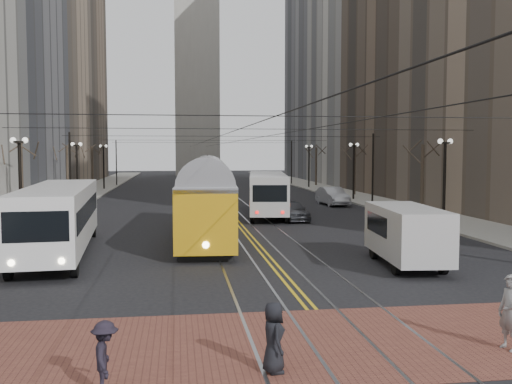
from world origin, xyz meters
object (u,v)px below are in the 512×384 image
object	(u,v)px
sedan_silver	(333,196)
pedestrian_d	(105,357)
pedestrian_b	(510,312)
clock_tower	(196,1)
sedan_grey	(292,210)
pedestrian_a	(274,337)
rear_bus	(267,195)
cargo_van	(406,237)
transit_bus	(59,220)
streetcar	(207,207)

from	to	relation	value
sedan_silver	pedestrian_d	size ratio (longest dim) A/B	3.35
pedestrian_b	clock_tower	bearing A→B (deg)	168.66
sedan_silver	pedestrian_d	xyz separation A→B (m)	(-15.87, -39.64, -0.07)
sedan_grey	pedestrian_a	distance (m)	28.51
rear_bus	pedestrian_b	xyz separation A→B (m)	(1.28, -31.00, -0.66)
rear_bus	cargo_van	world-z (taller)	rear_bus
sedan_silver	pedestrian_b	bearing A→B (deg)	-103.11
clock_tower	transit_bus	distance (m)	98.43
streetcar	sedan_grey	distance (m)	10.07
transit_bus	pedestrian_d	world-z (taller)	transit_bus
streetcar	sedan_grey	bearing A→B (deg)	53.10
rear_bus	pedestrian_d	xyz separation A→B (m)	(-8.54, -32.28, -0.86)
pedestrian_b	streetcar	bearing A→B (deg)	-174.93
streetcar	pedestrian_a	distance (m)	20.27
sedan_silver	pedestrian_d	bearing A→B (deg)	-115.97
transit_bus	streetcar	size ratio (longest dim) A/B	0.86
transit_bus	sedan_grey	size ratio (longest dim) A/B	3.05
clock_tower	sedan_grey	xyz separation A→B (m)	(4.00, -80.00, -35.22)
rear_bus	pedestrian_d	world-z (taller)	rear_bus
transit_bus	sedan_silver	size ratio (longest dim) A/B	2.60
streetcar	sedan_silver	bearing A→B (deg)	59.59
pedestrian_a	pedestrian_b	bearing A→B (deg)	-89.64
transit_bus	sedan_silver	distance (m)	30.45
transit_bus	sedan_grey	bearing A→B (deg)	35.80
transit_bus	rear_bus	size ratio (longest dim) A/B	1.07
sedan_silver	streetcar	bearing A→B (deg)	-128.13
transit_bus	pedestrian_d	bearing A→B (deg)	-80.16
sedan_silver	pedestrian_b	size ratio (longest dim) A/B	2.65
rear_bus	cargo_van	size ratio (longest dim) A/B	2.13
pedestrian_d	transit_bus	bearing A→B (deg)	8.13
pedestrian_d	clock_tower	bearing A→B (deg)	-9.00
sedan_silver	pedestrian_a	xyz separation A→B (m)	(-12.22, -39.00, -0.02)
pedestrian_a	clock_tower	bearing A→B (deg)	-6.56
sedan_grey	pedestrian_b	size ratio (longest dim) A/B	2.27
streetcar	pedestrian_a	world-z (taller)	streetcar
pedestrian_d	pedestrian_a	bearing A→B (deg)	-85.97
pedestrian_b	pedestrian_d	bearing A→B (deg)	-96.14
clock_tower	pedestrian_a	bearing A→B (deg)	-91.10
sedan_grey	sedan_silver	bearing A→B (deg)	54.27
clock_tower	sedan_silver	distance (m)	77.96
sedan_grey	pedestrian_b	xyz separation A→B (m)	(0.10, -27.23, 0.23)
rear_bus	pedestrian_b	bearing A→B (deg)	-80.05
streetcar	rear_bus	distance (m)	12.58
clock_tower	cargo_van	size ratio (longest dim) A/B	11.20
clock_tower	sedan_grey	size ratio (longest dim) A/B	15.07
pedestrian_a	sedan_grey	bearing A→B (deg)	-17.76
streetcar	pedestrian_d	world-z (taller)	streetcar
sedan_grey	rear_bus	bearing A→B (deg)	100.48
clock_tower	rear_bus	size ratio (longest dim) A/B	5.27
sedan_silver	rear_bus	bearing A→B (deg)	-139.00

